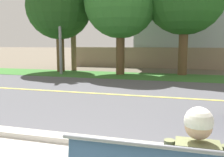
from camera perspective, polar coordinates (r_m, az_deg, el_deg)
The scene contains 9 objects.
ground_plane at distance 9.81m, azimuth 6.84°, elevation -2.14°, with size 140.00×140.00×0.00m, color #665B4C.
curb_edge at distance 4.49m, azimuth -4.91°, elevation -13.94°, with size 44.00×0.30×0.11m, color #ADA89E.
street_asphalt at distance 8.36m, azimuth 5.22°, elevation -3.89°, with size 52.00×8.00×0.01m, color #515156.
road_centre_line at distance 8.36m, azimuth 5.22°, elevation -3.85°, with size 48.00×0.14×0.01m, color #E0CC4C.
far_verge_grass at distance 13.14m, azimuth 9.18°, elevation 0.46°, with size 48.00×2.80×0.02m, color #38702D.
streetlamp at distance 14.46m, azimuth -11.44°, elevation 16.70°, with size 0.24×2.10×6.86m.
shade_tree_far_left at distance 15.54m, azimuth -11.57°, elevation 16.69°, with size 3.82×3.82×6.30m.
garden_wall at distance 17.49m, azimuth 11.99°, elevation 4.56°, with size 13.00×0.36×1.40m, color gray.
house_across_street at distance 20.90m, azimuth 23.83°, elevation 13.11°, with size 13.17×6.91×7.50m.
Camera 1 is at (1.49, -1.54, 1.74)m, focal length 40.57 mm.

